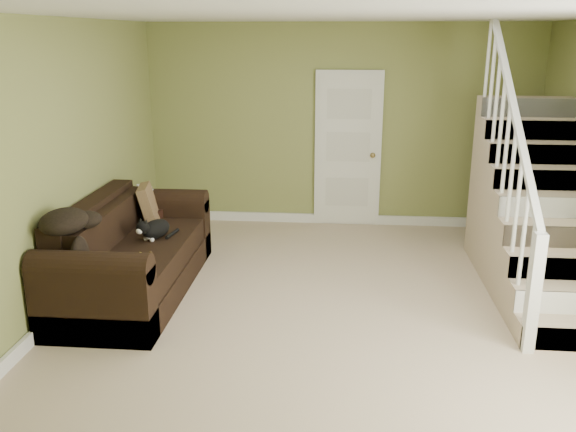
% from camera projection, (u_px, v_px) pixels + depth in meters
% --- Properties ---
extents(floor, '(5.00, 5.50, 0.01)m').
position_uv_depth(floor, '(335.00, 310.00, 5.63)').
color(floor, tan).
rests_on(floor, ground).
extents(ceiling, '(5.00, 5.50, 0.01)m').
position_uv_depth(ceiling, '(343.00, 15.00, 4.89)').
color(ceiling, white).
rests_on(ceiling, wall_back).
extents(wall_back, '(5.00, 0.04, 2.60)m').
position_uv_depth(wall_back, '(341.00, 127.00, 7.88)').
color(wall_back, olive).
rests_on(wall_back, floor).
extents(wall_front, '(5.00, 0.04, 2.60)m').
position_uv_depth(wall_front, '(332.00, 311.00, 2.63)').
color(wall_front, olive).
rests_on(wall_front, floor).
extents(wall_left, '(0.04, 5.50, 2.60)m').
position_uv_depth(wall_left, '(60.00, 167.00, 5.47)').
color(wall_left, olive).
rests_on(wall_left, floor).
extents(baseboard_back, '(5.00, 0.04, 0.12)m').
position_uv_depth(baseboard_back, '(338.00, 219.00, 8.21)').
color(baseboard_back, white).
rests_on(baseboard_back, floor).
extents(baseboard_left, '(0.04, 5.50, 0.12)m').
position_uv_depth(baseboard_left, '(77.00, 294.00, 5.83)').
color(baseboard_left, white).
rests_on(baseboard_left, floor).
extents(door, '(0.86, 0.12, 2.02)m').
position_uv_depth(door, '(348.00, 150.00, 7.92)').
color(door, white).
rests_on(door, floor).
extents(staircase, '(1.00, 2.51, 2.82)m').
position_uv_depth(staircase, '(534.00, 219.00, 6.20)').
color(staircase, tan).
rests_on(staircase, floor).
extents(sofa, '(1.00, 2.32, 0.92)m').
position_uv_depth(sofa, '(130.00, 258.00, 5.96)').
color(sofa, black).
rests_on(sofa, floor).
extents(side_table, '(0.59, 0.59, 0.82)m').
position_uv_depth(side_table, '(148.00, 230.00, 6.96)').
color(side_table, black).
rests_on(side_table, floor).
extents(cat, '(0.32, 0.53, 0.25)m').
position_uv_depth(cat, '(155.00, 229.00, 6.03)').
color(cat, black).
rests_on(cat, sofa).
extents(banana, '(0.16, 0.22, 0.06)m').
position_uv_depth(banana, '(142.00, 257.00, 5.47)').
color(banana, yellow).
rests_on(banana, sofa).
extents(throw_pillow, '(0.28, 0.45, 0.43)m').
position_uv_depth(throw_pillow, '(149.00, 204.00, 6.54)').
color(throw_pillow, '#4C2F1E').
rests_on(throw_pillow, sofa).
extents(throw_blanket, '(0.48, 0.57, 0.20)m').
position_uv_depth(throw_blanket, '(64.00, 221.00, 5.09)').
color(throw_blanket, black).
rests_on(throw_blanket, sofa).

